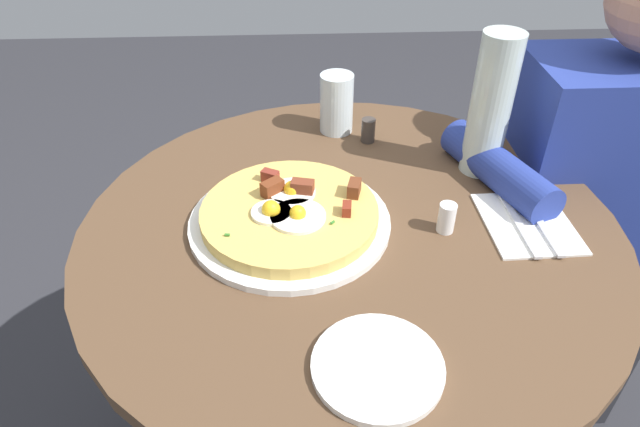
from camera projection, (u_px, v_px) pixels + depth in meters
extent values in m
cylinder|color=brown|center=(350.00, 230.00, 0.92)|extent=(0.89, 0.89, 0.03)
cylinder|color=#333338|center=(344.00, 369.00, 1.15)|extent=(0.11, 0.11, 0.71)
cube|color=#2D2D33|center=(545.00, 326.00, 1.41)|extent=(0.32, 0.28, 0.45)
cube|color=navy|center=(602.00, 173.00, 1.13)|extent=(0.38, 0.22, 0.48)
cylinder|color=navy|center=(498.00, 169.00, 0.99)|extent=(0.16, 0.27, 0.07)
cylinder|color=white|center=(290.00, 221.00, 0.91)|extent=(0.33, 0.33, 0.01)
cylinder|color=#D9B459|center=(290.00, 212.00, 0.90)|extent=(0.29, 0.29, 0.02)
cylinder|color=white|center=(298.00, 216.00, 0.87)|extent=(0.09, 0.09, 0.01)
sphere|color=yellow|center=(298.00, 213.00, 0.86)|extent=(0.03, 0.03, 0.03)
cylinder|color=white|center=(271.00, 212.00, 0.88)|extent=(0.06, 0.06, 0.01)
sphere|color=yellow|center=(271.00, 209.00, 0.87)|extent=(0.03, 0.03, 0.03)
cylinder|color=white|center=(292.00, 192.00, 0.92)|extent=(0.08, 0.08, 0.01)
sphere|color=yellow|center=(292.00, 189.00, 0.92)|extent=(0.03, 0.03, 0.03)
cube|color=maroon|center=(270.00, 176.00, 0.95)|extent=(0.03, 0.03, 0.02)
cube|color=maroon|center=(347.00, 209.00, 0.87)|extent=(0.02, 0.03, 0.02)
cube|color=brown|center=(354.00, 188.00, 0.91)|extent=(0.03, 0.04, 0.02)
cube|color=brown|center=(272.00, 188.00, 0.91)|extent=(0.04, 0.04, 0.03)
cube|color=brown|center=(303.00, 188.00, 0.91)|extent=(0.04, 0.03, 0.03)
cube|color=#387F2D|center=(271.00, 205.00, 0.89)|extent=(0.00, 0.01, 0.00)
cube|color=#387F2D|center=(333.00, 222.00, 0.86)|extent=(0.01, 0.01, 0.00)
cube|color=#387F2D|center=(227.00, 235.00, 0.83)|extent=(0.01, 0.00, 0.00)
cube|color=#387F2D|center=(283.00, 201.00, 0.90)|extent=(0.01, 0.01, 0.00)
cylinder|color=white|center=(377.00, 367.00, 0.68)|extent=(0.17, 0.17, 0.01)
cube|color=white|center=(527.00, 223.00, 0.91)|extent=(0.14, 0.17, 0.00)
cube|color=silver|center=(539.00, 220.00, 0.91)|extent=(0.02, 0.18, 0.00)
cube|color=silver|center=(517.00, 221.00, 0.91)|extent=(0.02, 0.18, 0.00)
cylinder|color=silver|center=(336.00, 103.00, 1.13)|extent=(0.07, 0.07, 0.12)
cylinder|color=silver|center=(491.00, 106.00, 0.97)|extent=(0.07, 0.07, 0.26)
cylinder|color=white|center=(447.00, 218.00, 0.88)|extent=(0.03, 0.03, 0.05)
cylinder|color=#3F3833|center=(368.00, 130.00, 1.11)|extent=(0.03, 0.03, 0.05)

